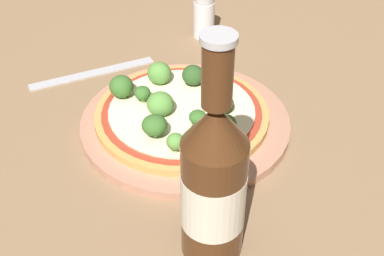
{
  "coord_description": "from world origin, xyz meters",
  "views": [
    {
      "loc": [
        0.46,
        -0.36,
        0.45
      ],
      "look_at": [
        0.06,
        -0.07,
        0.06
      ],
      "focal_mm": 50.0,
      "sensor_mm": 36.0,
      "label": 1
    }
  ],
  "objects_px": {
    "fork": "(93,73)",
    "pepper_shaker": "(204,15)",
    "beer_bottle": "(214,183)",
    "pizza": "(182,113)"
  },
  "relations": [
    {
      "from": "fork",
      "to": "pepper_shaker",
      "type": "bearing_deg",
      "value": 10.39
    },
    {
      "from": "beer_bottle",
      "to": "pepper_shaker",
      "type": "distance_m",
      "value": 0.47
    },
    {
      "from": "pizza",
      "to": "pepper_shaker",
      "type": "bearing_deg",
      "value": 135.68
    },
    {
      "from": "pizza",
      "to": "pepper_shaker",
      "type": "height_order",
      "value": "pepper_shaker"
    },
    {
      "from": "pizza",
      "to": "pepper_shaker",
      "type": "distance_m",
      "value": 0.25
    },
    {
      "from": "beer_bottle",
      "to": "fork",
      "type": "relative_size",
      "value": 1.29
    },
    {
      "from": "beer_bottle",
      "to": "pepper_shaker",
      "type": "bearing_deg",
      "value": 143.51
    },
    {
      "from": "pizza",
      "to": "beer_bottle",
      "type": "bearing_deg",
      "value": -27.23
    },
    {
      "from": "pepper_shaker",
      "to": "pizza",
      "type": "bearing_deg",
      "value": -44.32
    },
    {
      "from": "pizza",
      "to": "pepper_shaker",
      "type": "relative_size",
      "value": 2.96
    }
  ]
}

